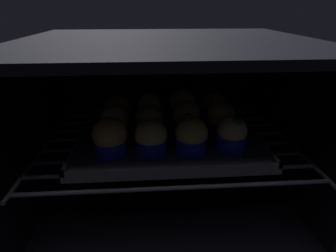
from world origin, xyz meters
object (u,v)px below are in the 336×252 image
Objects in this scene: muffin_row0_col1 at (151,139)px; muffin_row0_col2 at (191,136)px; muffin_row2_col1 at (150,108)px; muffin_row1_col2 at (187,119)px; baking_tray at (168,136)px; muffin_row2_col3 at (213,107)px; muffin_row0_col3 at (232,134)px; muffin_row2_col2 at (182,105)px; muffin_row0_col0 at (110,138)px; muffin_row2_col0 at (119,110)px; muffin_row1_col3 at (221,119)px; muffin_row1_col1 at (149,123)px; muffin_row1_col0 at (115,122)px.

muffin_row0_col2 reaches higher than muffin_row0_col1.
muffin_row1_col2 is at bearing -42.69° from muffin_row2_col1.
muffin_row2_col3 is (11.93, 7.99, 3.61)cm from baking_tray.
muffin_row0_col3 is 0.91× the size of muffin_row2_col2.
muffin_row2_col0 is at bearing 89.97° from muffin_row0_col0.
muffin_row0_col2 reaches higher than muffin_row2_col1.
muffin_row0_col0 reaches higher than muffin_row1_col3.
muffin_row0_col2 reaches higher than baking_tray.
muffin_row1_col1 is (-8.10, 7.69, -0.34)cm from muffin_row0_col2.
muffin_row2_col1 reaches higher than muffin_row1_col1.
muffin_row1_col2 is 17.32cm from muffin_row2_col0.
muffin_row2_col0 is (-15.72, 7.26, -0.34)cm from muffin_row1_col2.
muffin_row2_col1 is (-7.88, 15.90, -0.12)cm from muffin_row0_col2.
muffin_row0_col1 is 0.94× the size of muffin_row1_col2.
muffin_row0_col2 is at bearing -0.68° from muffin_row0_col1.
muffin_row2_col3 is at bearing 0.99° from muffin_row2_col0.
muffin_row1_col3 is 1.01× the size of muffin_row2_col3.
muffin_row2_col1 is at bearing 90.43° from muffin_row0_col1.
muffin_row2_col0 is 0.96× the size of muffin_row2_col1.
muffin_row2_col2 is at bearing 90.98° from muffin_row1_col2.
muffin_row0_col2 is 1.04× the size of muffin_row1_col3.
muffin_row1_col2 is 1.03× the size of muffin_row2_col1.
baking_tray is at bearing 34.16° from muffin_row0_col0.
muffin_row1_col3 is (15.54, 7.68, 0.37)cm from muffin_row0_col1.
muffin_row0_col3 is at bearing -32.74° from baking_tray.
muffin_row2_col0 is 23.48cm from muffin_row2_col3.
muffin_row0_col0 is (-11.56, -7.84, 3.99)cm from baking_tray.
muffin_row2_col0 is at bearing -179.01° from muffin_row2_col3.
muffin_row0_col2 is 17.95cm from muffin_row2_col3.
muffin_row1_col1 is at bearing 155.60° from muffin_row0_col3.
muffin_row0_col1 is 0.99× the size of muffin_row1_col0.
muffin_row0_col0 reaches higher than baking_tray.
muffin_row0_col1 is 0.95× the size of muffin_row2_col3.
baking_tray is 12.38cm from muffin_row1_col3.
muffin_row0_col3 is at bearing -89.63° from muffin_row2_col3.
muffin_row0_col1 is 17.39cm from muffin_row2_col0.
muffin_row1_col2 reaches higher than muffin_row0_col3.
baking_tray is at bearing -33.31° from muffin_row2_col0.
baking_tray is 9.53cm from muffin_row2_col1.
muffin_row2_col2 is 7.92cm from muffin_row2_col3.
muffin_row2_col0 is (-11.55, 7.59, 3.56)cm from baking_tray.
muffin_row2_col2 is (7.98, 0.28, 0.47)cm from muffin_row2_col1.
muffin_row0_col1 is at bearing -153.70° from muffin_row1_col3.
muffin_row1_col1 is at bearing -134.00° from muffin_row2_col2.
muffin_row1_col0 is 0.96× the size of muffin_row2_col3.
baking_tray is at bearing 116.00° from muffin_row0_col2.
muffin_row1_col3 is at bearing 0.30° from muffin_row1_col1.
muffin_row2_col3 is at bearing 27.53° from muffin_row1_col1.
baking_tray is at bearing -63.24° from muffin_row2_col1.
muffin_row1_col1 is at bearing -174.61° from baking_tray.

